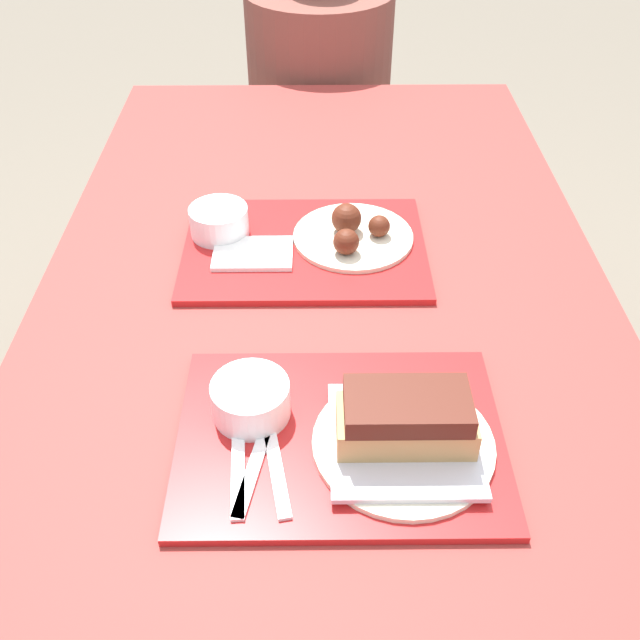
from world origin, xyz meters
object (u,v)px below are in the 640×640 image
at_px(wings_plate_far, 353,232).
at_px(bowl_coleslaw_near, 251,398).
at_px(person_seated_across, 319,70).
at_px(tray_far, 305,248).
at_px(tray_near, 340,438).
at_px(bowl_coleslaw_far, 219,220).
at_px(brisket_sandwich_plate, 405,428).

bearing_deg(wings_plate_far, bowl_coleslaw_near, -110.54).
bearing_deg(person_seated_across, tray_far, -91.94).
height_order(tray_near, bowl_coleslaw_far, bowl_coleslaw_far).
bearing_deg(tray_far, brisket_sandwich_plate, -74.03).
bearing_deg(brisket_sandwich_plate, tray_near, 166.51).
relative_size(bowl_coleslaw_near, wings_plate_far, 0.49).
distance_m(brisket_sandwich_plate, person_seated_across, 1.37).
bearing_deg(bowl_coleslaw_far, bowl_coleslaw_near, -78.96).
bearing_deg(person_seated_across, brisket_sandwich_plate, -86.11).
bearing_deg(bowl_coleslaw_far, person_seated_across, 78.72).
xyz_separation_m(bowl_coleslaw_near, wings_plate_far, (0.15, 0.39, -0.01)).
bearing_deg(bowl_coleslaw_near, person_seated_across, 85.77).
relative_size(tray_far, bowl_coleslaw_near, 4.08).
bearing_deg(tray_near, person_seated_across, 90.69).
bearing_deg(person_seated_across, bowl_coleslaw_near, -94.23).
xyz_separation_m(tray_far, brisket_sandwich_plate, (0.12, -0.43, 0.04)).
relative_size(tray_near, bowl_coleslaw_near, 4.08).
bearing_deg(bowl_coleslaw_near, brisket_sandwich_plate, -16.40).
relative_size(tray_near, brisket_sandwich_plate, 1.82).
relative_size(tray_far, bowl_coleslaw_far, 4.08).
bearing_deg(bowl_coleslaw_near, bowl_coleslaw_far, 101.04).
bearing_deg(wings_plate_far, bowl_coleslaw_far, 174.34).
bearing_deg(tray_near, tray_far, 96.54).
bearing_deg(tray_far, wings_plate_far, 10.18).
distance_m(tray_near, tray_far, 0.42).
xyz_separation_m(wings_plate_far, person_seated_across, (-0.05, 0.92, -0.08)).
bearing_deg(brisket_sandwich_plate, bowl_coleslaw_far, 119.86).
xyz_separation_m(brisket_sandwich_plate, wings_plate_far, (-0.04, 0.45, -0.02)).
height_order(tray_near, brisket_sandwich_plate, brisket_sandwich_plate).
relative_size(tray_far, wings_plate_far, 1.99).
height_order(bowl_coleslaw_far, wings_plate_far, wings_plate_far).
bearing_deg(wings_plate_far, person_seated_across, 93.15).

